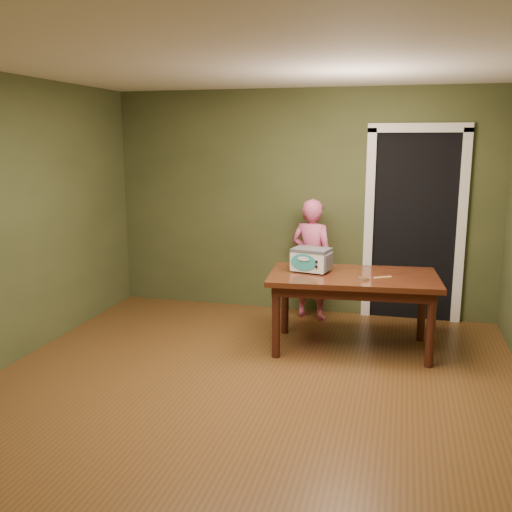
# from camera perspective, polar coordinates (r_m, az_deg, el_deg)

# --- Properties ---
(floor) EXTENTS (5.00, 5.00, 0.00)m
(floor) POSITION_cam_1_polar(r_m,az_deg,el_deg) (4.70, -1.34, -13.93)
(floor) COLOR brown
(floor) RESTS_ON ground
(room_shell) EXTENTS (4.52, 5.02, 2.61)m
(room_shell) POSITION_cam_1_polar(r_m,az_deg,el_deg) (4.26, -1.45, 7.28)
(room_shell) COLOR #464E29
(room_shell) RESTS_ON ground
(doorway) EXTENTS (1.10, 0.66, 2.25)m
(doorway) POSITION_cam_1_polar(r_m,az_deg,el_deg) (6.93, 15.50, 3.12)
(doorway) COLOR black
(doorway) RESTS_ON ground
(dining_table) EXTENTS (1.67, 1.03, 0.75)m
(dining_table) POSITION_cam_1_polar(r_m,az_deg,el_deg) (5.59, 9.67, -2.83)
(dining_table) COLOR #3C190D
(dining_table) RESTS_ON floor
(toy_oven) EXTENTS (0.42, 0.32, 0.23)m
(toy_oven) POSITION_cam_1_polar(r_m,az_deg,el_deg) (5.61, 5.54, -0.30)
(toy_oven) COLOR #4C4F54
(toy_oven) RESTS_ON dining_table
(baking_pan) EXTENTS (0.10, 0.10, 0.02)m
(baking_pan) POSITION_cam_1_polar(r_m,az_deg,el_deg) (5.37, 10.74, -2.24)
(baking_pan) COLOR silver
(baking_pan) RESTS_ON dining_table
(spatula) EXTENTS (0.17, 0.11, 0.01)m
(spatula) POSITION_cam_1_polar(r_m,az_deg,el_deg) (5.50, 12.54, -2.08)
(spatula) COLOR tan
(spatula) RESTS_ON dining_table
(child) EXTENTS (0.58, 0.46, 1.38)m
(child) POSITION_cam_1_polar(r_m,az_deg,el_deg) (6.49, 5.60, -0.34)
(child) COLOR #D55883
(child) RESTS_ON floor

